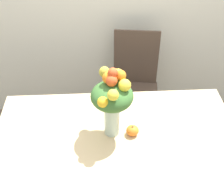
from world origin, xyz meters
The scene contains 4 objects.
dining_table centered at (0.00, 0.00, 0.66)m, with size 1.59×0.91×0.75m.
flower_vase centered at (-0.03, 0.04, 1.03)m, with size 0.26×0.31×0.48m.
pumpkin centered at (0.10, 0.01, 0.78)m, with size 0.08×0.08×0.07m.
dining_chair_near_window centered at (0.22, 0.86, 0.50)m, with size 0.47×0.47×0.99m.
Camera 1 is at (-0.11, -1.40, 2.20)m, focal length 50.00 mm.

